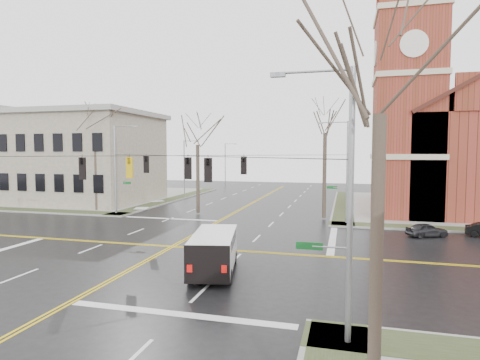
% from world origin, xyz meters
% --- Properties ---
extents(ground, '(120.00, 120.00, 0.00)m').
position_xyz_m(ground, '(0.00, 0.00, 0.00)').
color(ground, black).
rests_on(ground, ground).
extents(sidewalks, '(80.00, 80.00, 0.17)m').
position_xyz_m(sidewalks, '(0.00, 0.00, 0.08)').
color(sidewalks, gray).
rests_on(sidewalks, ground).
extents(road_markings, '(100.00, 100.00, 0.01)m').
position_xyz_m(road_markings, '(0.00, 0.00, 0.01)').
color(road_markings, gold).
rests_on(road_markings, ground).
extents(church, '(24.28, 27.48, 27.50)m').
position_xyz_m(church, '(24.76, 24.78, 8.43)').
color(church, maroon).
rests_on(church, ground).
extents(civic_building_a, '(18.00, 14.00, 11.00)m').
position_xyz_m(civic_building_a, '(-22.00, 20.00, 5.50)').
color(civic_building_a, gray).
rests_on(civic_building_a, ground).
extents(signal_pole_ne, '(2.75, 0.22, 9.00)m').
position_xyz_m(signal_pole_ne, '(11.32, 11.50, 4.95)').
color(signal_pole_ne, gray).
rests_on(signal_pole_ne, ground).
extents(signal_pole_nw, '(2.75, 0.22, 9.00)m').
position_xyz_m(signal_pole_nw, '(-11.32, 11.50, 4.95)').
color(signal_pole_nw, gray).
rests_on(signal_pole_nw, ground).
extents(signal_pole_se, '(2.75, 0.22, 9.00)m').
position_xyz_m(signal_pole_se, '(11.32, -11.50, 4.95)').
color(signal_pole_se, gray).
rests_on(signal_pole_se, ground).
extents(span_wires, '(23.02, 23.02, 0.03)m').
position_xyz_m(span_wires, '(0.00, 0.00, 6.20)').
color(span_wires, black).
rests_on(span_wires, ground).
extents(traffic_signals, '(8.21, 8.26, 1.30)m').
position_xyz_m(traffic_signals, '(-0.00, -0.67, 5.45)').
color(traffic_signals, black).
rests_on(traffic_signals, ground).
extents(streetlight_north_a, '(2.30, 0.20, 8.00)m').
position_xyz_m(streetlight_north_a, '(-10.65, 28.00, 4.47)').
color(streetlight_north_a, gray).
rests_on(streetlight_north_a, ground).
extents(streetlight_north_b, '(2.30, 0.20, 8.00)m').
position_xyz_m(streetlight_north_b, '(-10.65, 48.00, 4.47)').
color(streetlight_north_b, gray).
rests_on(streetlight_north_b, ground).
extents(cargo_van, '(3.24, 5.88, 2.12)m').
position_xyz_m(cargo_van, '(4.57, -4.67, 1.25)').
color(cargo_van, white).
rests_on(cargo_van, ground).
extents(parked_car_a, '(3.32, 2.37, 1.05)m').
position_xyz_m(parked_car_a, '(17.40, 7.88, 0.53)').
color(parked_car_a, black).
rests_on(parked_car_a, ground).
extents(tree_nw_far, '(4.00, 4.00, 12.49)m').
position_xyz_m(tree_nw_far, '(-14.85, 13.10, 9.03)').
color(tree_nw_far, '#382C24').
rests_on(tree_nw_far, ground).
extents(tree_nw_near, '(4.00, 4.00, 10.56)m').
position_xyz_m(tree_nw_near, '(-3.39, 13.87, 7.66)').
color(tree_nw_near, '#382C24').
rests_on(tree_nw_near, ground).
extents(tree_ne, '(4.00, 4.00, 12.14)m').
position_xyz_m(tree_ne, '(9.40, 14.06, 8.78)').
color(tree_ne, '#382C24').
rests_on(tree_ne, ground).
extents(tree_se, '(4.00, 4.00, 10.96)m').
position_xyz_m(tree_se, '(12.20, -13.47, 7.94)').
color(tree_se, '#382C24').
rests_on(tree_se, ground).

